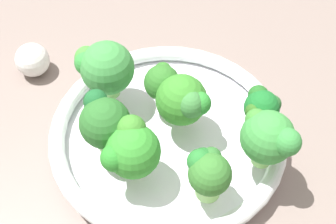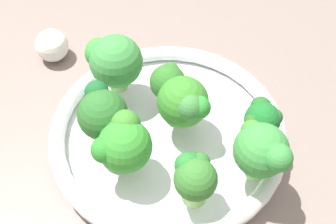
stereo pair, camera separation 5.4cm
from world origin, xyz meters
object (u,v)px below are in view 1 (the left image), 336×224
(garlic_bulb, at_px, (32,60))
(broccoli_floret_3, at_px, (208,172))
(broccoli_floret_2, at_px, (261,107))
(broccoli_floret_7, at_px, (105,122))
(broccoli_floret_6, at_px, (269,138))
(broccoli_floret_0, at_px, (104,68))
(bowl, at_px, (168,135))
(broccoli_floret_5, at_px, (184,101))
(broccoli_floret_1, at_px, (131,150))
(broccoli_floret_4, at_px, (163,83))

(garlic_bulb, bearing_deg, broccoli_floret_3, -101.62)
(broccoli_floret_2, height_order, broccoli_floret_7, broccoli_floret_7)
(broccoli_floret_6, bearing_deg, broccoli_floret_0, 91.00)
(bowl, relative_size, broccoli_floret_2, 4.88)
(broccoli_floret_7, bearing_deg, broccoli_floret_5, -38.13)
(broccoli_floret_0, bearing_deg, broccoli_floret_2, -76.30)
(broccoli_floret_5, bearing_deg, broccoli_floret_2, -64.73)
(broccoli_floret_1, distance_m, garlic_bulb, 0.25)
(broccoli_floret_0, bearing_deg, broccoli_floret_6, -89.00)
(broccoli_floret_6, bearing_deg, broccoli_floret_2, 30.61)
(broccoli_floret_1, distance_m, broccoli_floret_5, 0.09)
(broccoli_floret_0, height_order, garlic_bulb, broccoli_floret_0)
(broccoli_floret_0, distance_m, broccoli_floret_4, 0.08)
(broccoli_floret_5, bearing_deg, broccoli_floret_4, 67.20)
(broccoli_floret_0, xyz_separation_m, broccoli_floret_5, (0.01, -0.11, -0.01))
(broccoli_floret_1, distance_m, broccoli_floret_6, 0.15)
(broccoli_floret_0, height_order, broccoli_floret_1, broccoli_floret_0)
(broccoli_floret_7, xyz_separation_m, garlic_bulb, (0.07, 0.18, -0.06))
(broccoli_floret_4, bearing_deg, garlic_bulb, 96.06)
(broccoli_floret_0, relative_size, broccoli_floret_7, 1.06)
(broccoli_floret_5, xyz_separation_m, broccoli_floret_6, (-0.00, -0.11, 0.01))
(broccoli_floret_1, bearing_deg, broccoli_floret_4, 12.26)
(broccoli_floret_6, bearing_deg, garlic_bulb, 90.29)
(broccoli_floret_2, relative_size, broccoli_floret_5, 0.88)
(broccoli_floret_0, height_order, broccoli_floret_2, broccoli_floret_0)
(broccoli_floret_7, height_order, garlic_bulb, broccoli_floret_7)
(broccoli_floret_4, bearing_deg, broccoli_floret_5, -112.80)
(broccoli_floret_4, relative_size, broccoli_floret_5, 0.82)
(broccoli_floret_0, distance_m, broccoli_floret_2, 0.20)
(bowl, bearing_deg, broccoli_floret_1, 176.94)
(bowl, relative_size, broccoli_floret_1, 4.13)
(broccoli_floret_2, distance_m, broccoli_floret_6, 0.05)
(broccoli_floret_3, height_order, broccoli_floret_4, broccoli_floret_3)
(broccoli_floret_3, bearing_deg, broccoli_floret_2, -7.41)
(broccoli_floret_4, bearing_deg, bowl, -140.98)
(broccoli_floret_5, bearing_deg, broccoli_floret_0, 94.04)
(broccoli_floret_2, bearing_deg, bowl, 120.68)
(bowl, xyz_separation_m, broccoli_floret_7, (-0.06, 0.05, 0.06))
(broccoli_floret_5, relative_size, broccoli_floret_6, 0.89)
(broccoli_floret_2, bearing_deg, broccoli_floret_6, -149.39)
(broccoli_floret_2, xyz_separation_m, garlic_bulb, (-0.04, 0.33, -0.05))
(broccoli_floret_0, relative_size, broccoli_floret_1, 1.12)
(broccoli_floret_3, distance_m, broccoli_floret_6, 0.08)
(broccoli_floret_2, xyz_separation_m, broccoli_floret_4, (-0.02, 0.12, -0.00))
(broccoli_floret_6, relative_size, garlic_bulb, 1.59)
(broccoli_floret_3, distance_m, broccoli_floret_5, 0.10)
(bowl, relative_size, broccoli_floret_7, 3.93)
(broccoli_floret_2, distance_m, garlic_bulb, 0.33)
(broccoli_floret_1, bearing_deg, broccoli_floret_6, -55.34)
(broccoli_floret_2, relative_size, broccoli_floret_3, 0.97)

